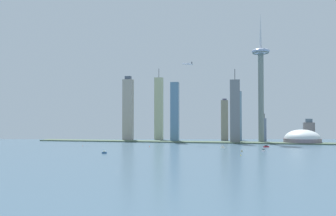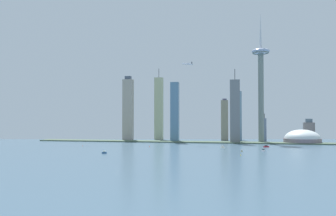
% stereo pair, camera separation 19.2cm
% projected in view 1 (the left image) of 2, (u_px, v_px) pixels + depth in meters
% --- Properties ---
extents(ground_plane, '(6000.00, 6000.00, 0.00)m').
position_uv_depth(ground_plane, '(117.00, 170.00, 407.24)').
color(ground_plane, '#415D71').
extents(waterfront_pier, '(737.06, 45.67, 2.57)m').
position_uv_depth(waterfront_pier, '(183.00, 142.00, 869.93)').
color(waterfront_pier, '#495D48').
rests_on(waterfront_pier, ground).
extents(observation_tower, '(42.77, 42.77, 311.85)m').
position_uv_depth(observation_tower, '(261.00, 75.00, 858.03)').
color(observation_tower, gray).
rests_on(observation_tower, ground).
extents(stadium_dome, '(84.59, 84.59, 41.37)m').
position_uv_depth(stadium_dome, '(302.00, 139.00, 836.04)').
color(stadium_dome, gray).
rests_on(stadium_dome, ground).
extents(skyscraper_0, '(23.00, 12.97, 174.56)m').
position_uv_depth(skyscraper_0, '(235.00, 111.00, 845.06)').
color(skyscraper_0, slate).
rests_on(skyscraper_0, ground).
extents(skyscraper_1, '(20.49, 14.97, 147.70)m').
position_uv_depth(skyscraper_1, '(175.00, 112.00, 889.91)').
color(skyscraper_1, slate).
rests_on(skyscraper_1, ground).
extents(skyscraper_2, '(22.23, 16.86, 195.15)m').
position_uv_depth(skyscraper_2, '(159.00, 108.00, 988.49)').
color(skyscraper_2, '#B8BC8D').
rests_on(skyscraper_2, ground).
extents(skyscraper_3, '(25.87, 14.39, 129.92)m').
position_uv_depth(skyscraper_3, '(237.00, 116.00, 951.70)').
color(skyscraper_3, '#7799AF').
rests_on(skyscraper_3, ground).
extents(skyscraper_4, '(18.21, 13.67, 69.84)m').
position_uv_depth(skyscraper_4, '(263.00, 129.00, 903.47)').
color(skyscraper_4, slate).
rests_on(skyscraper_4, ground).
extents(skyscraper_5, '(18.06, 12.69, 109.50)m').
position_uv_depth(skyscraper_5, '(225.00, 120.00, 939.20)').
color(skyscraper_5, gray).
rests_on(skyscraper_5, ground).
extents(skyscraper_6, '(26.45, 19.02, 171.10)m').
position_uv_depth(skyscraper_6, '(128.00, 109.00, 962.26)').
color(skyscraper_6, '#AA9F8F').
rests_on(skyscraper_6, ground).
extents(skyscraper_7, '(26.31, 15.03, 56.96)m').
position_uv_depth(skyscraper_7, '(309.00, 131.00, 897.35)').
color(skyscraper_7, '#65605F').
rests_on(skyscraper_7, ground).
extents(boat_0, '(12.36, 9.03, 10.55)m').
position_uv_depth(boat_0, '(266.00, 146.00, 723.88)').
color(boat_0, red).
rests_on(boat_0, ground).
extents(boat_1, '(6.18, 9.16, 10.27)m').
position_uv_depth(boat_1, '(263.00, 150.00, 634.78)').
color(boat_1, white).
rests_on(boat_1, ground).
extents(boat_2, '(9.60, 11.79, 7.53)m').
position_uv_depth(boat_2, '(223.00, 147.00, 703.00)').
color(boat_2, white).
rests_on(boat_2, ground).
extents(boat_3, '(8.18, 4.13, 4.86)m').
position_uv_depth(boat_3, '(104.00, 152.00, 597.34)').
color(boat_3, '#235386').
rests_on(boat_3, ground).
extents(boat_4, '(3.29, 8.06, 3.45)m').
position_uv_depth(boat_4, '(242.00, 151.00, 629.53)').
color(boat_4, beige).
rests_on(boat_4, ground).
extents(channel_buoy_0, '(1.57, 1.57, 2.16)m').
position_uv_depth(channel_buoy_0, '(149.00, 146.00, 738.53)').
color(channel_buoy_0, '#E54C19').
rests_on(channel_buoy_0, ground).
extents(channel_buoy_1, '(1.03, 1.03, 1.97)m').
position_uv_depth(channel_buoy_1, '(83.00, 146.00, 751.75)').
color(channel_buoy_1, '#E54C19').
rests_on(channel_buoy_1, ground).
extents(channel_buoy_2, '(1.81, 1.81, 1.87)m').
position_uv_depth(channel_buoy_2, '(241.00, 155.00, 565.51)').
color(channel_buoy_2, yellow).
rests_on(channel_buoy_2, ground).
extents(airplane, '(24.68, 23.27, 7.63)m').
position_uv_depth(airplane, '(188.00, 64.00, 843.16)').
color(airplane, silver).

